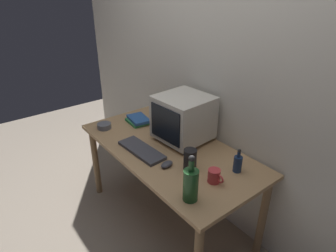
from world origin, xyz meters
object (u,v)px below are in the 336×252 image
crt_monitor (183,118)px  bottle_tall (191,184)px  keyboard (141,150)px  mug (214,176)px  computer_mouse (167,164)px  bottle_short (238,163)px  cd_spindle (104,126)px  metal_canister (190,160)px  book_stack (138,120)px

crt_monitor → bottle_tall: size_ratio=1.36×
keyboard → mug: 0.62m
crt_monitor → computer_mouse: (0.22, -0.33, -0.17)m
bottle_tall → mug: bottle_tall is taller
keyboard → computer_mouse: (0.27, 0.03, 0.01)m
computer_mouse → bottle_short: bottle_short is taller
computer_mouse → cd_spindle: size_ratio=0.83×
crt_monitor → keyboard: crt_monitor is taller
bottle_short → metal_canister: bottle_short is taller
metal_canister → bottle_tall: bearing=-41.3°
crt_monitor → bottle_tall: (0.57, -0.43, -0.08)m
cd_spindle → metal_canister: bearing=11.4°
bottle_short → metal_canister: 0.32m
computer_mouse → mug: (0.32, 0.13, 0.03)m
computer_mouse → cd_spindle: 0.80m
keyboard → book_stack: book_stack is taller
keyboard → computer_mouse: bearing=3.4°
mug → metal_canister: size_ratio=0.80×
mug → bottle_tall: bearing=-83.0°
book_stack → mug: (1.03, -0.09, 0.02)m
computer_mouse → metal_canister: (0.12, 0.11, 0.06)m
bottle_short → mug: bearing=-93.6°
crt_monitor → mug: bearing=-20.2°
crt_monitor → cd_spindle: bearing=-144.4°
crt_monitor → bottle_tall: bearing=-37.0°
mug → cd_spindle: mug is taller
book_stack → mug: bearing=-4.8°
bottle_tall → bottle_short: (-0.02, 0.44, -0.05)m
crt_monitor → bottle_tall: crt_monitor is taller
bottle_short → book_stack: size_ratio=0.72×
bottle_tall → mug: size_ratio=2.52×
computer_mouse → book_stack: (-0.71, 0.22, 0.01)m
keyboard → computer_mouse: computer_mouse is taller
bottle_tall → keyboard: bearing=174.0°
keyboard → cd_spindle: 0.52m
crt_monitor → metal_canister: crt_monitor is taller
bottle_tall → bottle_short: bearing=92.0°
cd_spindle → book_stack: bearing=74.2°
cd_spindle → metal_canister: (0.91, 0.18, 0.05)m
keyboard → mug: (0.59, 0.16, 0.03)m
crt_monitor → metal_canister: bearing=-33.7°
bottle_short → book_stack: bottle_short is taller
keyboard → cd_spindle: (-0.52, -0.05, 0.01)m
book_stack → cd_spindle: (-0.08, -0.30, -0.00)m
bottle_short → metal_canister: bearing=-132.6°
crt_monitor → bottle_tall: 0.72m
keyboard → bottle_tall: size_ratio=1.39×
keyboard → metal_canister: size_ratio=2.80×
keyboard → mug: mug is taller
bottle_tall → book_stack: bearing=163.4°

